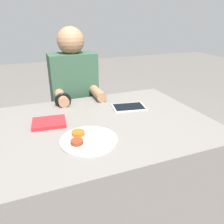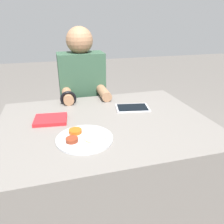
# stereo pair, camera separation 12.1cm
# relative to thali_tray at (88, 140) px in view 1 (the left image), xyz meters

# --- Properties ---
(ground_plane) EXTENTS (12.00, 12.00, 0.00)m
(ground_plane) POSITION_rel_thali_tray_xyz_m (0.15, 0.17, -0.71)
(ground_plane) COLOR #605B56
(dining_table) EXTENTS (1.18, 0.88, 0.71)m
(dining_table) POSITION_rel_thali_tray_xyz_m (0.15, 0.17, -0.36)
(dining_table) COLOR slate
(dining_table) RESTS_ON ground_plane
(thali_tray) EXTENTS (0.27, 0.27, 0.03)m
(thali_tray) POSITION_rel_thali_tray_xyz_m (0.00, 0.00, 0.00)
(thali_tray) COLOR #B7BABF
(thali_tray) RESTS_ON dining_table
(red_notebook) EXTENTS (0.19, 0.16, 0.02)m
(red_notebook) POSITION_rel_thali_tray_xyz_m (-0.15, 0.25, 0.00)
(red_notebook) COLOR silver
(red_notebook) RESTS_ON dining_table
(tablet_device) EXTENTS (0.23, 0.17, 0.01)m
(tablet_device) POSITION_rel_thali_tray_xyz_m (0.36, 0.31, -0.00)
(tablet_device) COLOR #B7B7BC
(tablet_device) RESTS_ON dining_table
(person_diner) EXTENTS (0.36, 0.42, 1.19)m
(person_diner) POSITION_rel_thali_tray_xyz_m (0.10, 0.76, -0.14)
(person_diner) COLOR black
(person_diner) RESTS_ON ground_plane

